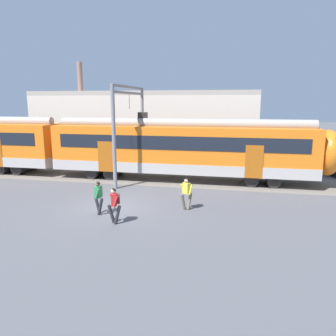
{
  "coord_description": "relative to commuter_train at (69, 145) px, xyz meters",
  "views": [
    {
      "loc": [
        6.15,
        -15.51,
        5.46
      ],
      "look_at": [
        2.29,
        3.09,
        1.6
      ],
      "focal_mm": 35.0,
      "sensor_mm": 36.0,
      "label": 1
    }
  ],
  "objects": [
    {
      "name": "track_bed",
      "position": [
        -2.48,
        0.0,
        -2.25
      ],
      "size": [
        80.0,
        4.4,
        0.01
      ],
      "primitive_type": "cube",
      "color": "slate",
      "rests_on": "ground"
    },
    {
      "name": "catenary_gantry",
      "position": [
        4.86,
        0.0,
        2.06
      ],
      "size": [
        0.24,
        6.64,
        6.53
      ],
      "color": "gray",
      "rests_on": "ground"
    },
    {
      "name": "ground_plane",
      "position": [
        6.13,
        -6.86,
        -2.25
      ],
      "size": [
        160.0,
        160.0,
        0.0
      ],
      "primitive_type": "plane",
      "color": "#515156"
    },
    {
      "name": "pedestrian_red",
      "position": [
        7.03,
        -8.99,
        -1.26
      ],
      "size": [
        0.7,
        0.53,
        1.67
      ],
      "color": "#28282D",
      "rests_on": "ground"
    },
    {
      "name": "background_building",
      "position": [
        3.61,
        7.89,
        0.95
      ],
      "size": [
        21.01,
        5.0,
        9.2
      ],
      "color": "beige",
      "rests_on": "ground"
    },
    {
      "name": "pedestrian_green",
      "position": [
        5.81,
        -7.97,
        -1.29
      ],
      "size": [
        0.62,
        0.59,
        1.67
      ],
      "color": "#28282D",
      "rests_on": "ground"
    },
    {
      "name": "commuter_train",
      "position": [
        0.0,
        0.0,
        0.0
      ],
      "size": [
        38.05,
        3.07,
        4.73
      ],
      "color": "#B2ADA8",
      "rests_on": "ground"
    },
    {
      "name": "pedestrian_yellow",
      "position": [
        9.92,
        -6.41,
        -1.29
      ],
      "size": [
        0.67,
        0.52,
        1.67
      ],
      "color": "#6B6051",
      "rests_on": "ground"
    }
  ]
}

